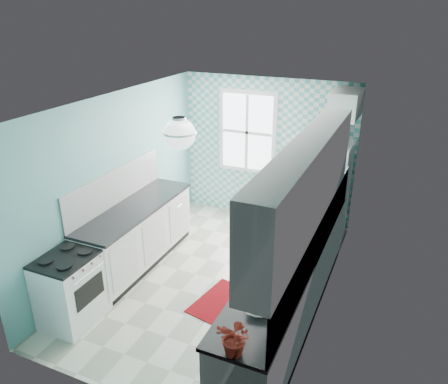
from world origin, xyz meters
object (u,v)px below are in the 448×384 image
at_px(fruit_bowl, 259,310).
at_px(microwave, 329,133).
at_px(fridge, 323,193).
at_px(stove, 71,288).
at_px(potted_plant, 236,338).
at_px(ceiling_light, 179,134).
at_px(sink, 309,224).

relative_size(fruit_bowl, microwave, 0.46).
height_order(fridge, stove, fridge).
bearing_deg(microwave, stove, 58.38).
bearing_deg(microwave, potted_plant, 95.25).
relative_size(ceiling_light, fridge, 0.21).
height_order(fruit_bowl, microwave, microwave).
xyz_separation_m(fridge, potted_plant, (0.09, -3.90, 0.28)).
xyz_separation_m(ceiling_light, potted_plant, (1.20, -1.33, -1.22)).
bearing_deg(fruit_bowl, fridge, 91.55).
distance_m(ceiling_light, fruit_bowl, 1.96).
distance_m(sink, fruit_bowl, 1.96).
height_order(stove, potted_plant, potted_plant).
bearing_deg(stove, ceiling_light, 26.09).
bearing_deg(sink, ceiling_light, -131.58).
distance_m(fruit_bowl, potted_plant, 0.58).
distance_m(stove, potted_plant, 2.57).
relative_size(ceiling_light, potted_plant, 1.06).
relative_size(ceiling_light, fruit_bowl, 1.42).
bearing_deg(fridge, potted_plant, -90.25).
distance_m(fridge, stove, 3.99).
xyz_separation_m(fridge, sink, (0.09, -1.38, 0.11)).
xyz_separation_m(potted_plant, microwave, (-0.09, 3.90, 0.69)).
xyz_separation_m(stove, fruit_bowl, (2.40, -0.10, 0.51)).
height_order(ceiling_light, fruit_bowl, ceiling_light).
xyz_separation_m(sink, microwave, (-0.09, 1.38, 0.86)).
xyz_separation_m(fruit_bowl, potted_plant, (0.00, -0.56, 0.13)).
distance_m(potted_plant, microwave, 3.96).
bearing_deg(stove, potted_plant, -18.28).
bearing_deg(potted_plant, sink, 89.90).
xyz_separation_m(ceiling_light, fruit_bowl, (1.20, -0.76, -1.35)).
xyz_separation_m(fridge, fruit_bowl, (0.09, -3.33, 0.15)).
bearing_deg(potted_plant, stove, 164.45).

